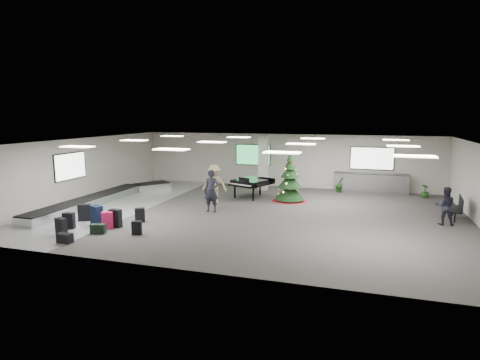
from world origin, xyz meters
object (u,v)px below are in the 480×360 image
(traveler_b, at_px, (214,184))
(potted_plant_left, at_px, (340,184))
(service_counter, at_px, (371,183))
(traveler_a, at_px, (211,191))
(traveler_bench, at_px, (445,206))
(pink_suitcase, at_px, (108,220))
(christmas_tree, at_px, (290,184))
(bench, at_px, (457,207))
(baggage_carousel, at_px, (104,198))
(grand_piano, at_px, (251,182))
(potted_plant_right, at_px, (425,191))

(traveler_b, height_order, potted_plant_left, traveler_b)
(service_counter, xyz_separation_m, traveler_a, (-6.93, -6.98, 0.42))
(traveler_bench, bearing_deg, pink_suitcase, 20.81)
(traveler_a, bearing_deg, christmas_tree, 50.66)
(bench, height_order, traveler_a, traveler_a)
(potted_plant_left, bearing_deg, baggage_carousel, -150.70)
(potted_plant_left, bearing_deg, grand_piano, -146.57)
(service_counter, height_order, potted_plant_left, service_counter)
(christmas_tree, bearing_deg, potted_plant_left, 54.09)
(traveler_b, bearing_deg, traveler_bench, -13.13)
(bench, bearing_deg, baggage_carousel, -167.68)
(baggage_carousel, relative_size, pink_suitcase, 14.44)
(service_counter, xyz_separation_m, potted_plant_left, (-1.68, -0.47, -0.10))
(bench, height_order, potted_plant_left, bench)
(traveler_b, distance_m, potted_plant_right, 11.20)
(traveler_bench, bearing_deg, traveler_a, 5.72)
(baggage_carousel, bearing_deg, potted_plant_right, 21.17)
(christmas_tree, bearing_deg, traveler_bench, -21.19)
(grand_piano, bearing_deg, service_counter, 50.72)
(baggage_carousel, height_order, service_counter, service_counter)
(service_counter, distance_m, traveler_bench, 6.82)
(potted_plant_left, bearing_deg, pink_suitcase, -128.50)
(potted_plant_right, bearing_deg, service_counter, 165.91)
(grand_piano, xyz_separation_m, bench, (9.46, -1.78, -0.27))
(traveler_bench, bearing_deg, service_counter, -64.94)
(potted_plant_left, bearing_deg, potted_plant_right, -2.86)
(pink_suitcase, xyz_separation_m, potted_plant_right, (12.55, 9.98, 0.03))
(baggage_carousel, xyz_separation_m, service_counter, (12.84, 6.73, 0.33))
(grand_piano, height_order, traveler_b, traveler_b)
(christmas_tree, height_order, bench, christmas_tree)
(service_counter, relative_size, christmas_tree, 1.59)
(traveler_a, height_order, traveler_bench, traveler_a)
(traveler_bench, bearing_deg, christmas_tree, -19.86)
(christmas_tree, distance_m, traveler_b, 3.84)
(pink_suitcase, bearing_deg, service_counter, 26.32)
(bench, height_order, traveler_b, traveler_b)
(pink_suitcase, height_order, potted_plant_left, potted_plant_left)
(traveler_bench, distance_m, potted_plant_right, 5.56)
(baggage_carousel, distance_m, grand_piano, 7.59)
(service_counter, bearing_deg, pink_suitcase, -132.55)
(service_counter, relative_size, traveler_a, 2.10)
(pink_suitcase, xyz_separation_m, bench, (13.19, 5.53, 0.22))
(baggage_carousel, bearing_deg, service_counter, 27.67)
(service_counter, height_order, traveler_bench, traveler_bench)
(grand_piano, xyz_separation_m, traveler_b, (-1.36, -1.94, 0.15))
(grand_piano, height_order, bench, grand_piano)
(service_counter, relative_size, potted_plant_right, 5.66)
(christmas_tree, relative_size, grand_piano, 1.05)
(baggage_carousel, relative_size, traveler_b, 5.04)
(bench, xyz_separation_m, potted_plant_left, (-5.08, 4.67, -0.10))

